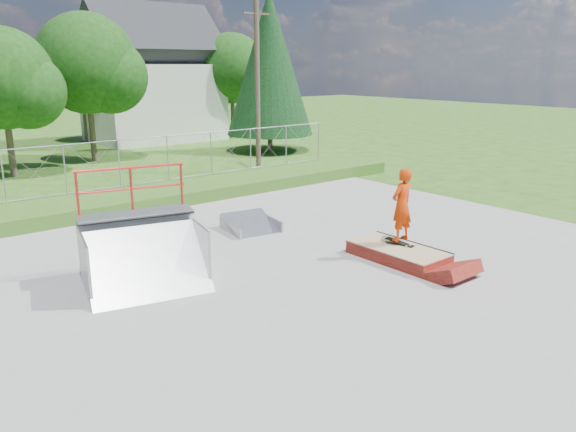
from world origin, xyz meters
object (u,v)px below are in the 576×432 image
Objects in this scene: quarter_pipe at (143,232)px; flat_bank_ramp at (251,224)px; skater at (402,208)px; grind_box at (398,254)px.

quarter_pipe is 5.12m from flat_bank_ramp.
quarter_pipe is 6.57m from skater.
grind_box is 1.69× the size of flat_bank_ramp.
flat_bank_ramp is at bearing -73.39° from skater.
skater is (1.62, -4.53, 1.17)m from flat_bank_ramp.
skater is at bearing -61.49° from flat_bank_ramp.
grind_box is 6.52m from quarter_pipe.
quarter_pipe reaches higher than flat_bank_ramp.
skater reaches higher than flat_bank_ramp.
grind_box is 1.22m from skater.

